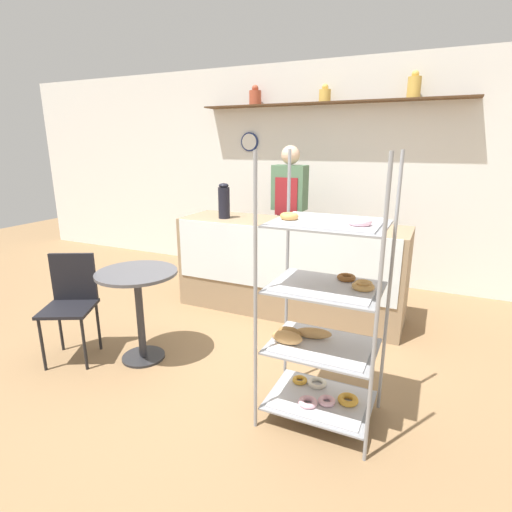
{
  "coord_description": "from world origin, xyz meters",
  "views": [
    {
      "loc": [
        1.35,
        -2.48,
        1.73
      ],
      "look_at": [
        0.0,
        0.44,
        0.82
      ],
      "focal_mm": 28.0,
      "sensor_mm": 36.0,
      "label": 1
    }
  ],
  "objects_px": {
    "person_worker": "(289,213)",
    "cafe_table": "(138,295)",
    "coffee_carafe": "(224,201)",
    "donut_tray_counter": "(339,222)",
    "pastry_rack": "(323,318)",
    "cafe_chair": "(71,296)"
  },
  "relations": [
    {
      "from": "cafe_table",
      "to": "pastry_rack",
      "type": "bearing_deg",
      "value": -3.89
    },
    {
      "from": "pastry_rack",
      "to": "cafe_chair",
      "type": "xyz_separation_m",
      "value": [
        -2.08,
        -0.08,
        -0.17
      ]
    },
    {
      "from": "coffee_carafe",
      "to": "donut_tray_counter",
      "type": "height_order",
      "value": "coffee_carafe"
    },
    {
      "from": "pastry_rack",
      "to": "coffee_carafe",
      "type": "distance_m",
      "value": 2.14
    },
    {
      "from": "person_worker",
      "to": "cafe_table",
      "type": "height_order",
      "value": "person_worker"
    },
    {
      "from": "donut_tray_counter",
      "to": "cafe_table",
      "type": "bearing_deg",
      "value": -128.91
    },
    {
      "from": "pastry_rack",
      "to": "person_worker",
      "type": "distance_m",
      "value": 2.37
    },
    {
      "from": "cafe_chair",
      "to": "donut_tray_counter",
      "type": "distance_m",
      "value": 2.51
    },
    {
      "from": "pastry_rack",
      "to": "coffee_carafe",
      "type": "height_order",
      "value": "pastry_rack"
    },
    {
      "from": "pastry_rack",
      "to": "coffee_carafe",
      "type": "relative_size",
      "value": 4.59
    },
    {
      "from": "coffee_carafe",
      "to": "donut_tray_counter",
      "type": "xyz_separation_m",
      "value": [
        1.19,
        0.17,
        -0.16
      ]
    },
    {
      "from": "pastry_rack",
      "to": "person_worker",
      "type": "relative_size",
      "value": 0.99
    },
    {
      "from": "person_worker",
      "to": "coffee_carafe",
      "type": "bearing_deg",
      "value": -125.76
    },
    {
      "from": "cafe_table",
      "to": "donut_tray_counter",
      "type": "distance_m",
      "value": 2.01
    },
    {
      "from": "cafe_table",
      "to": "coffee_carafe",
      "type": "distance_m",
      "value": 1.47
    },
    {
      "from": "cafe_table",
      "to": "cafe_chair",
      "type": "bearing_deg",
      "value": -161.53
    },
    {
      "from": "cafe_chair",
      "to": "person_worker",
      "type": "bearing_deg",
      "value": 37.26
    },
    {
      "from": "pastry_rack",
      "to": "donut_tray_counter",
      "type": "relative_size",
      "value": 3.54
    },
    {
      "from": "cafe_chair",
      "to": "donut_tray_counter",
      "type": "height_order",
      "value": "donut_tray_counter"
    },
    {
      "from": "pastry_rack",
      "to": "person_worker",
      "type": "height_order",
      "value": "person_worker"
    },
    {
      "from": "person_worker",
      "to": "donut_tray_counter",
      "type": "distance_m",
      "value": 0.87
    },
    {
      "from": "person_worker",
      "to": "cafe_chair",
      "type": "height_order",
      "value": "person_worker"
    }
  ]
}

